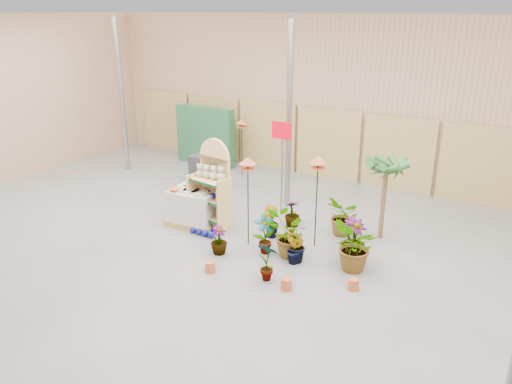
% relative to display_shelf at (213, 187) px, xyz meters
% --- Properties ---
extents(room, '(15.20, 12.10, 4.70)m').
position_rel_display_shelf_xyz_m(room, '(0.79, -0.56, 1.30)').
color(room, '#5F5F5E').
rests_on(room, ground).
extents(display_shelf, '(0.90, 0.64, 2.00)m').
position_rel_display_shelf_xyz_m(display_shelf, '(0.00, 0.00, 0.00)').
color(display_shelf, '#DEAC66').
rests_on(display_shelf, ground).
extents(teddy_bears, '(0.74, 0.20, 0.32)m').
position_rel_display_shelf_xyz_m(teddy_bears, '(0.03, -0.09, 0.35)').
color(teddy_bears, '#BDAF8F').
rests_on(teddy_bears, display_shelf).
extents(gazing_balls_shelf, '(0.73, 0.25, 0.14)m').
position_rel_display_shelf_xyz_m(gazing_balls_shelf, '(0.00, -0.11, -0.13)').
color(gazing_balls_shelf, navy).
rests_on(gazing_balls_shelf, display_shelf).
extents(gazing_balls_floor, '(0.63, 0.39, 0.15)m').
position_rel_display_shelf_xyz_m(gazing_balls_floor, '(0.10, -0.49, -0.84)').
color(gazing_balls_floor, navy).
rests_on(gazing_balls_floor, ground).
extents(pallet_stack, '(1.24, 1.07, 0.86)m').
position_rel_display_shelf_xyz_m(pallet_stack, '(-0.41, -0.12, -0.50)').
color(pallet_stack, '#9C8249').
rests_on(pallet_stack, ground).
extents(charcoal_planters, '(0.50, 0.50, 1.00)m').
position_rel_display_shelf_xyz_m(charcoal_planters, '(-1.58, 1.65, -0.41)').
color(charcoal_planters, black).
rests_on(charcoal_planters, ground).
extents(trellis_stock, '(2.00, 0.30, 1.80)m').
position_rel_display_shelf_xyz_m(trellis_stock, '(-3.01, 3.73, -0.01)').
color(trellis_stock, '#215631').
rests_on(trellis_stock, ground).
extents(offer_sign, '(0.50, 0.08, 2.20)m').
position_rel_display_shelf_xyz_m(offer_sign, '(0.89, 1.51, 0.66)').
color(offer_sign, gray).
rests_on(offer_sign, ground).
extents(bird_table_front, '(0.34, 0.34, 1.88)m').
position_rel_display_shelf_xyz_m(bird_table_front, '(1.15, -0.39, 0.83)').
color(bird_table_front, black).
rests_on(bird_table_front, ground).
extents(bird_table_right, '(0.34, 0.34, 1.93)m').
position_rel_display_shelf_xyz_m(bird_table_right, '(2.38, 0.23, 0.88)').
color(bird_table_right, black).
rests_on(bird_table_right, ground).
extents(bird_table_back, '(0.34, 0.34, 1.68)m').
position_rel_display_shelf_xyz_m(bird_table_back, '(-1.44, 3.39, 0.64)').
color(bird_table_back, black).
rests_on(bird_table_back, ground).
extents(palm, '(0.70, 0.70, 1.87)m').
position_rel_display_shelf_xyz_m(palm, '(3.42, 1.32, 0.69)').
color(palm, brown).
rests_on(palm, ground).
extents(potted_plant_0, '(0.50, 0.53, 0.84)m').
position_rel_display_shelf_xyz_m(potted_plant_0, '(1.66, -0.60, -0.50)').
color(potted_plant_0, '#265921').
rests_on(potted_plant_0, ground).
extents(potted_plant_1, '(0.47, 0.49, 0.69)m').
position_rel_display_shelf_xyz_m(potted_plant_1, '(2.36, -0.61, -0.57)').
color(potted_plant_1, '#265921').
rests_on(potted_plant_1, ground).
extents(potted_plant_2, '(1.08, 1.07, 0.90)m').
position_rel_display_shelf_xyz_m(potted_plant_2, '(2.13, -0.48, -0.46)').
color(potted_plant_2, '#265921').
rests_on(potted_plant_2, ground).
extents(potted_plant_3, '(0.66, 0.66, 0.86)m').
position_rel_display_shelf_xyz_m(potted_plant_3, '(3.27, 0.05, -0.49)').
color(potted_plant_3, '#265921').
rests_on(potted_plant_3, ground).
extents(potted_plant_5, '(0.46, 0.42, 0.69)m').
position_rel_display_shelf_xyz_m(potted_plant_5, '(1.38, 0.16, -0.57)').
color(potted_plant_5, '#265921').
rests_on(potted_plant_5, ground).
extents(potted_plant_6, '(1.00, 1.02, 0.86)m').
position_rel_display_shelf_xyz_m(potted_plant_6, '(2.68, 1.03, -0.48)').
color(potted_plant_6, '#265921').
rests_on(potted_plant_6, ground).
extents(potted_plant_7, '(0.34, 0.34, 0.59)m').
position_rel_display_shelf_xyz_m(potted_plant_7, '(0.90, -1.08, -0.62)').
color(potted_plant_7, '#265921').
rests_on(potted_plant_7, ground).
extents(potted_plant_8, '(0.42, 0.29, 0.77)m').
position_rel_display_shelf_xyz_m(potted_plant_8, '(2.24, -1.47, -0.53)').
color(potted_plant_8, '#265921').
rests_on(potted_plant_8, ground).
extents(potted_plant_9, '(0.38, 0.34, 0.59)m').
position_rel_display_shelf_xyz_m(potted_plant_9, '(2.38, -0.66, -0.62)').
color(potted_plant_9, '#265921').
rests_on(potted_plant_9, ground).
extents(potted_plant_10, '(0.96, 1.04, 0.97)m').
position_rel_display_shelf_xyz_m(potted_plant_10, '(3.45, -0.34, -0.43)').
color(potted_plant_10, '#265921').
rests_on(potted_plant_10, ground).
extents(potted_plant_11, '(0.48, 0.48, 0.61)m').
position_rel_display_shelf_xyz_m(potted_plant_11, '(1.52, 0.89, -0.61)').
color(potted_plant_11, '#265921').
rests_on(potted_plant_11, ground).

